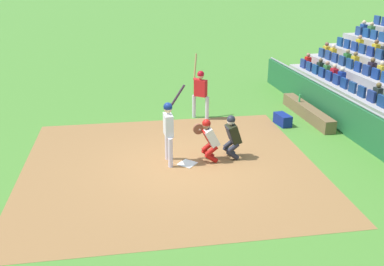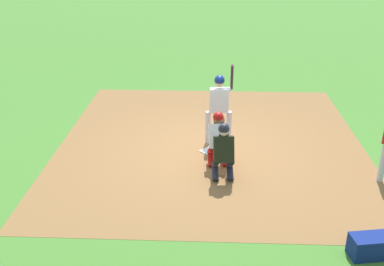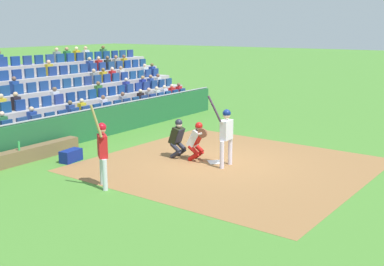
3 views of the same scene
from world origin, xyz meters
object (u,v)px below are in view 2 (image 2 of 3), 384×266
Objects in this scene: equipment_duffel_bag at (370,246)px; home_plate_umpire at (222,150)px; home_plate_marker at (210,151)px; batter_at_plate at (218,102)px; catcher_crouching at (217,136)px.

home_plate_umpire is at bearing 125.55° from equipment_duffel_bag.
batter_at_plate is (0.19, 0.48, 1.09)m from home_plate_marker.
equipment_duffel_bag is at bearing -53.80° from catcher_crouching.
catcher_crouching is at bearing 95.20° from home_plate_umpire.
home_plate_umpire is at bearing -90.19° from batter_at_plate.
batter_at_plate is at bearing 111.08° from equipment_duffel_bag.
catcher_crouching reaches higher than equipment_duffel_bag.
equipment_duffel_bag is (2.30, -2.52, -0.52)m from home_plate_umpire.
batter_at_plate is 1.72× the size of catcher_crouching.
equipment_duffel_bag is at bearing -47.68° from home_plate_umpire.
home_plate_marker is 0.61× the size of equipment_duffel_bag.
batter_at_plate reaches higher than equipment_duffel_bag.
home_plate_umpire is 1.81× the size of equipment_duffel_bag.
batter_at_plate is 1.18m from catcher_crouching.
catcher_crouching is (-0.07, -1.11, -0.40)m from batter_at_plate.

